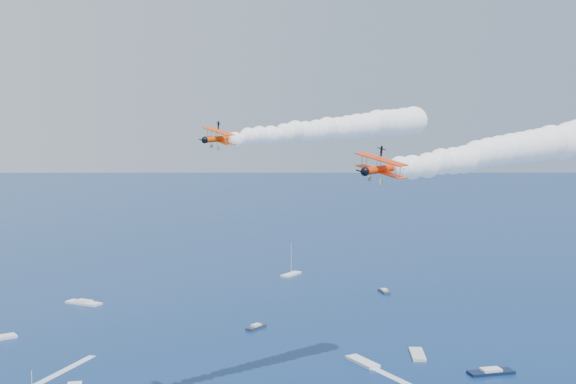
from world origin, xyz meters
TOP-DOWN VIEW (x-y plane):
  - biplane_lead at (2.52, 41.05)m, footprint 7.78×9.06m
  - biplane_trail at (-2.73, -1.74)m, footprint 7.16×8.47m
  - smoke_trail_lead at (27.59, 39.88)m, footprint 50.48×10.38m
  - smoke_trail_trail at (22.36, -2.08)m, footprint 50.29×7.29m
  - spectator_boats at (1.42, 91.52)m, footprint 226.95×177.71m

SIDE VIEW (x-z plane):
  - spectator_boats at x=1.42m, z-range 0.00..0.70m
  - biplane_trail at x=-2.73m, z-range 47.80..54.19m
  - smoke_trail_trail at x=22.36m, z-range 47.99..57.74m
  - biplane_lead at x=2.52m, z-range 51.04..57.69m
  - smoke_trail_lead at x=27.59m, z-range 51.36..61.11m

